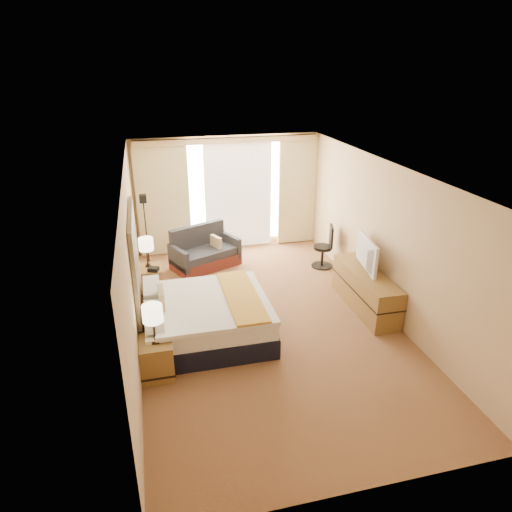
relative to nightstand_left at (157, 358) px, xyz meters
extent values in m
cube|color=#501619|center=(1.87, 1.05, -0.28)|extent=(4.20, 7.00, 0.02)
cube|color=white|center=(1.87, 1.05, 2.33)|extent=(4.20, 7.00, 0.02)
cube|color=#D1B37F|center=(1.87, 4.55, 1.02)|extent=(4.20, 0.02, 2.60)
cube|color=#D1B37F|center=(1.87, -2.45, 1.02)|extent=(4.20, 0.02, 2.60)
cube|color=#D1B37F|center=(-0.23, 1.05, 1.02)|extent=(0.02, 7.00, 2.60)
cube|color=#D1B37F|center=(3.97, 1.05, 1.02)|extent=(0.02, 7.00, 2.60)
cube|color=black|center=(-0.19, 1.25, 1.01)|extent=(0.06, 1.85, 1.50)
cube|color=brown|center=(0.00, 0.00, 0.00)|extent=(0.45, 0.52, 0.55)
cube|color=brown|center=(0.00, 2.50, 0.00)|extent=(0.45, 0.52, 0.55)
cube|color=brown|center=(3.70, 1.05, 0.07)|extent=(0.50, 1.80, 0.70)
cube|color=white|center=(2.12, 4.52, 1.04)|extent=(2.30, 0.02, 2.30)
cube|color=beige|center=(0.42, 4.43, 0.99)|extent=(1.15, 0.09, 2.50)
cube|color=beige|center=(3.52, 4.43, 0.99)|extent=(0.90, 0.09, 2.50)
cube|color=white|center=(2.12, 4.48, 0.99)|extent=(1.55, 0.04, 2.50)
cube|color=#D1B37F|center=(1.87, 4.39, 2.25)|extent=(4.00, 0.16, 0.12)
cube|color=black|center=(0.82, 0.79, -0.11)|extent=(1.94, 1.76, 0.32)
cube|color=silver|center=(0.82, 0.79, 0.19)|extent=(1.89, 1.71, 0.28)
cube|color=silver|center=(0.89, 0.79, 0.35)|extent=(1.77, 1.77, 0.06)
cube|color=#C4832D|center=(1.39, 0.79, 0.39)|extent=(0.51, 1.77, 0.04)
cube|color=silver|center=(0.02, 0.37, 0.46)|extent=(0.26, 0.72, 0.17)
cube|color=silver|center=(0.02, 1.22, 0.46)|extent=(0.26, 0.72, 0.17)
cube|color=beige|center=(0.15, 0.79, 0.50)|extent=(0.09, 0.39, 0.33)
cube|color=#541E18|center=(1.18, 3.50, -0.15)|extent=(1.57, 1.25, 0.25)
cube|color=#2B2B30|center=(1.20, 3.45, 0.05)|extent=(1.42, 1.07, 0.16)
cube|color=#2B2B30|center=(1.06, 3.77, 0.32)|extent=(1.24, 0.66, 0.55)
cube|color=#2B2B30|center=(0.59, 3.24, 0.08)|extent=(0.40, 0.72, 0.45)
cube|color=#2B2B30|center=(1.77, 3.76, 0.08)|extent=(0.40, 0.72, 0.45)
cube|color=beige|center=(1.43, 3.56, 0.22)|extent=(0.21, 0.35, 0.32)
cube|color=black|center=(-0.01, 3.87, -0.26)|extent=(0.20, 0.20, 0.02)
cylinder|color=black|center=(-0.01, 3.87, 0.45)|extent=(0.03, 0.03, 1.41)
cube|color=black|center=(-0.01, 3.87, 1.22)|extent=(0.15, 0.15, 0.16)
cylinder|color=black|center=(3.62, 2.91, -0.26)|extent=(0.45, 0.45, 0.03)
cylinder|color=black|center=(3.62, 2.91, -0.04)|extent=(0.05, 0.05, 0.40)
cylinder|color=black|center=(3.62, 2.91, 0.17)|extent=(0.40, 0.40, 0.06)
cube|color=black|center=(3.78, 2.87, 0.43)|extent=(0.14, 0.36, 0.45)
cube|color=black|center=(0.01, -0.03, 0.29)|extent=(0.10, 0.10, 0.04)
cylinder|color=black|center=(0.01, -0.03, 0.49)|extent=(0.03, 0.03, 0.34)
cylinder|color=beige|center=(0.01, -0.03, 0.74)|extent=(0.28, 0.28, 0.24)
cube|color=black|center=(-0.02, 2.57, 0.29)|extent=(0.10, 0.10, 0.04)
cylinder|color=black|center=(-0.02, 2.57, 0.48)|extent=(0.03, 0.03, 0.34)
cylinder|color=beige|center=(-0.02, 2.57, 0.73)|extent=(0.27, 0.27, 0.23)
cube|color=#95BCE7|center=(0.07, 0.16, 0.33)|extent=(0.14, 0.14, 0.11)
cube|color=black|center=(0.07, 2.33, 0.31)|extent=(0.23, 0.20, 0.07)
imported|color=black|center=(3.65, 1.24, 0.71)|extent=(0.28, 1.00, 0.57)
camera|label=1|loc=(0.09, -5.47, 3.84)|focal=32.00mm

